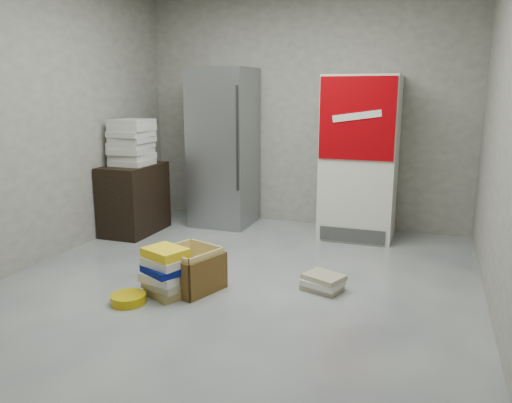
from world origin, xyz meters
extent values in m
plane|color=#AFB0AB|center=(0.00, 0.00, 0.00)|extent=(5.00, 5.00, 0.00)
cube|color=#A5A095|center=(0.00, 2.50, 1.40)|extent=(4.00, 0.04, 2.80)
cube|color=#A5A095|center=(-2.00, 0.00, 1.40)|extent=(0.04, 5.00, 2.80)
cube|color=#9C9EA3|center=(-0.90, 2.13, 0.95)|extent=(0.70, 0.70, 1.90)
cylinder|color=#333333|center=(-0.58, 1.77, 1.10)|extent=(0.02, 0.02, 1.19)
cube|color=silver|center=(0.75, 2.13, 0.90)|extent=(0.80, 0.70, 1.80)
cube|color=#980106|center=(0.75, 1.77, 1.35)|extent=(0.78, 0.02, 0.85)
cube|color=white|center=(0.75, 1.75, 1.38)|extent=(0.50, 0.01, 0.14)
cube|color=#3F3F3F|center=(0.75, 1.77, 0.10)|extent=(0.70, 0.02, 0.15)
cube|color=black|center=(-1.73, 1.40, 0.40)|extent=(0.50, 0.80, 0.80)
cube|color=beige|center=(-1.72, 1.39, 0.83)|extent=(0.40, 0.40, 0.06)
cube|color=beige|center=(-1.73, 1.41, 0.90)|extent=(0.42, 0.42, 0.06)
cube|color=beige|center=(-1.73, 1.39, 0.96)|extent=(0.41, 0.41, 0.06)
cube|color=beige|center=(-1.73, 1.40, 1.03)|extent=(0.41, 0.41, 0.06)
cube|color=beige|center=(-1.72, 1.40, 1.09)|extent=(0.41, 0.41, 0.06)
cube|color=beige|center=(-1.72, 1.39, 1.16)|extent=(0.43, 0.43, 0.06)
cube|color=beige|center=(-1.71, 1.40, 1.22)|extent=(0.41, 0.41, 0.06)
cube|color=beige|center=(-1.71, 1.40, 1.29)|extent=(0.41, 0.41, 0.06)
cube|color=olive|center=(-0.44, -0.13, 0.03)|extent=(0.41, 0.38, 0.07)
cube|color=tan|center=(-0.45, -0.14, 0.10)|extent=(0.39, 0.34, 0.06)
cube|color=silver|center=(-0.46, -0.16, 0.17)|extent=(0.37, 0.32, 0.07)
cube|color=navy|center=(-0.45, -0.16, 0.23)|extent=(0.41, 0.38, 0.06)
cube|color=silver|center=(-0.44, -0.15, 0.30)|extent=(0.39, 0.35, 0.07)
cube|color=yellow|center=(-0.44, -0.14, 0.37)|extent=(0.40, 0.36, 0.07)
cube|color=tan|center=(0.72, 0.41, 0.02)|extent=(0.36, 0.31, 0.05)
cube|color=silver|center=(0.73, 0.39, 0.07)|extent=(0.37, 0.32, 0.05)
cube|color=tan|center=(0.74, 0.40, 0.12)|extent=(0.38, 0.34, 0.04)
cube|color=yellow|center=(-0.33, 0.06, 0.01)|extent=(0.53, 0.53, 0.01)
cube|color=brown|center=(-0.25, 0.26, 0.16)|extent=(0.42, 0.16, 0.31)
cube|color=brown|center=(-0.40, -0.14, 0.16)|extent=(0.42, 0.16, 0.31)
cube|color=brown|center=(-0.53, 0.13, 0.16)|extent=(0.16, 0.42, 0.31)
cube|color=brown|center=(-0.13, -0.01, 0.16)|extent=(0.16, 0.42, 0.31)
cube|color=yellow|center=(-0.26, 0.24, 0.18)|extent=(0.38, 0.15, 0.35)
cube|color=yellow|center=(-0.39, -0.12, 0.18)|extent=(0.38, 0.15, 0.35)
cube|color=yellow|center=(-0.51, 0.13, 0.18)|extent=(0.15, 0.38, 0.35)
cube|color=yellow|center=(-0.14, 0.00, 0.18)|extent=(0.15, 0.38, 0.35)
cylinder|color=#C7A309|center=(-0.65, -0.37, 0.04)|extent=(0.33, 0.33, 0.07)
camera|label=1|loc=(1.52, -3.47, 1.63)|focal=35.00mm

